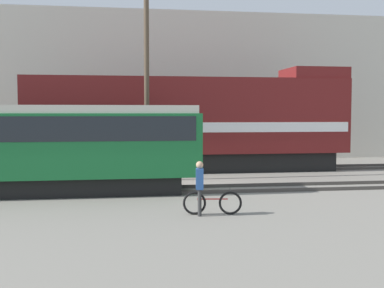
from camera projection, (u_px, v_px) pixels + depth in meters
The scene contains 9 objects.
ground_plane at pixel (187, 185), 20.57m from camera, with size 120.00×120.00×0.00m, color gray.
track_near at pixel (192, 189), 19.01m from camera, with size 60.00×1.51×0.14m.
track_far at pixel (174, 170), 25.43m from camera, with size 60.00×1.51×0.14m.
building_backdrop at pixel (160, 88), 33.97m from camera, with size 33.06×6.00×9.71m.
freight_locomotive at pixel (191, 123), 25.40m from camera, with size 16.71×3.04×5.49m.
streetcar at pixel (32, 144), 18.01m from camera, with size 12.60×2.54×3.37m.
bicycle at pixel (212, 203), 14.58m from camera, with size 1.79×0.45×0.77m.
person at pixel (200, 183), 14.38m from camera, with size 0.27×0.39×1.65m.
utility_pole_left at pixel (147, 82), 21.70m from camera, with size 0.23×0.23×8.95m.
Camera 1 is at (-2.75, -20.23, 3.09)m, focal length 45.00 mm.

